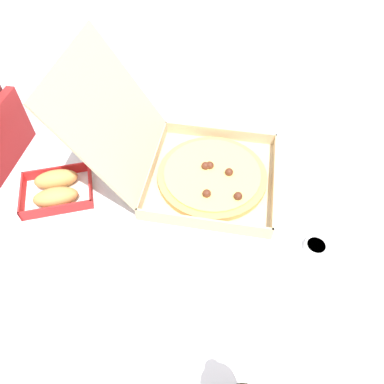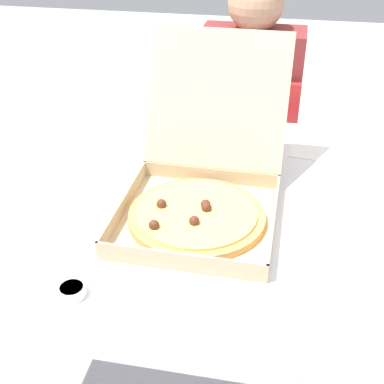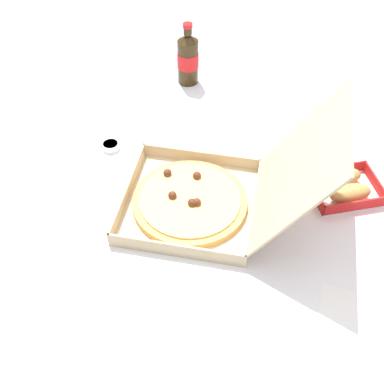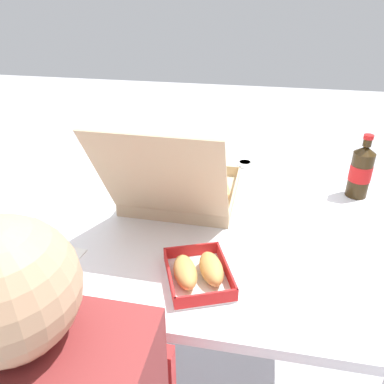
{
  "view_description": "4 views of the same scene",
  "coord_description": "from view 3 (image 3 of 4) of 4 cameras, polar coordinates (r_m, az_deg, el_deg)",
  "views": [
    {
      "loc": [
        -0.64,
        -0.15,
        1.52
      ],
      "look_at": [
        -0.02,
        -0.05,
        0.75
      ],
      "focal_mm": 32.81,
      "sensor_mm": 36.0,
      "label": 1
    },
    {
      "loc": [
        0.22,
        -1.06,
        1.44
      ],
      "look_at": [
        0.02,
        -0.01,
        0.76
      ],
      "focal_mm": 48.11,
      "sensor_mm": 36.0,
      "label": 2
    },
    {
      "loc": [
        1.0,
        0.08,
        1.8
      ],
      "look_at": [
        0.03,
        -0.1,
        0.78
      ],
      "focal_mm": 48.28,
      "sensor_mm": 36.0,
      "label": 3
    },
    {
      "loc": [
        -0.21,
        1.05,
        1.39
      ],
      "look_at": [
        0.01,
        -0.07,
        0.77
      ],
      "focal_mm": 35.89,
      "sensor_mm": 36.0,
      "label": 4
    }
  ],
  "objects": [
    {
      "name": "pizza_box_open",
      "position": [
        1.4,
        1.72,
        -0.44
      ],
      "size": [
        0.37,
        0.55,
        0.36
      ],
      "color": "tan",
      "rests_on": "dining_table"
    },
    {
      "name": "dining_table",
      "position": [
        1.52,
        3.77,
        -2.59
      ],
      "size": [
        1.24,
        1.0,
        0.74
      ],
      "color": "white",
      "rests_on": "ground_plane"
    },
    {
      "name": "dipping_sauce_cup",
      "position": [
        1.62,
        -8.98,
        5.08
      ],
      "size": [
        0.06,
        0.06,
        0.02
      ],
      "color": "white",
      "rests_on": "dining_table"
    },
    {
      "name": "bread_side_box",
      "position": [
        1.52,
        16.55,
        0.6
      ],
      "size": [
        0.21,
        0.23,
        0.06
      ],
      "color": "white",
      "rests_on": "dining_table"
    },
    {
      "name": "paper_menu",
      "position": [
        1.27,
        16.97,
        -14.32
      ],
      "size": [
        0.23,
        0.17,
        0.0
      ],
      "primitive_type": "cube",
      "rotation": [
        0.0,
        0.0,
        -0.11
      ],
      "color": "white",
      "rests_on": "dining_table"
    },
    {
      "name": "cola_bottle",
      "position": [
        1.84,
        -0.45,
        14.56
      ],
      "size": [
        0.07,
        0.07,
        0.22
      ],
      "color": "#33230F",
      "rests_on": "dining_table"
    },
    {
      "name": "ground_plane",
      "position": [
        2.06,
        2.86,
        -14.8
      ],
      "size": [
        10.0,
        10.0,
        0.0
      ],
      "primitive_type": "plane",
      "color": "#B2B2B7"
    }
  ]
}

